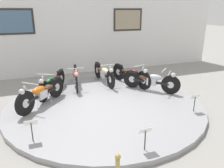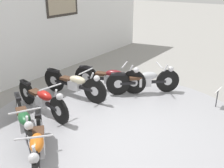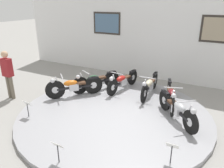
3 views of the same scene
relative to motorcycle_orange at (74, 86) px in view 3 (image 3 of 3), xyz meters
The scene contains 13 objects.
ground_plane 1.89m from the motorcycle_orange, 10.79° to the right, with size 60.00×60.00×0.00m, color gray.
display_platform 1.88m from the motorcycle_orange, 10.79° to the right, with size 5.77×5.77×0.12m, color #99999E.
back_wall 4.31m from the motorcycle_orange, 63.55° to the left, with size 14.00×0.22×4.20m.
motorcycle_orange is the anchor object (origin of this frame).
motorcycle_green 0.91m from the motorcycle_orange, 65.70° to the left, with size 1.02×1.77×0.80m.
motorcycle_red 1.83m from the motorcycle_orange, 46.79° to the left, with size 0.54×1.94×0.78m.
motorcycle_cream 2.67m from the motorcycle_orange, 30.00° to the left, with size 0.54×2.00×0.80m.
motorcycle_maroon 3.30m from the motorcycle_orange, 14.57° to the left, with size 0.73×1.92×0.80m.
motorcycle_silver 3.58m from the motorcycle_orange, ahead, with size 1.39×1.48×0.79m.
info_placard_front_left 1.82m from the motorcycle_orange, 99.15° to the right, with size 0.26×0.11×0.51m.
info_placard_front_centre 3.39m from the motorcycle_orange, 58.16° to the right, with size 0.26×0.11×0.51m.
info_placard_front_right 4.26m from the motorcycle_orange, 24.95° to the right, with size 0.26×0.11×0.51m.
visitor_standing 2.33m from the motorcycle_orange, 155.11° to the right, with size 0.36×0.23×1.73m.
Camera 3 is at (2.72, -5.28, 3.32)m, focal length 35.00 mm.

